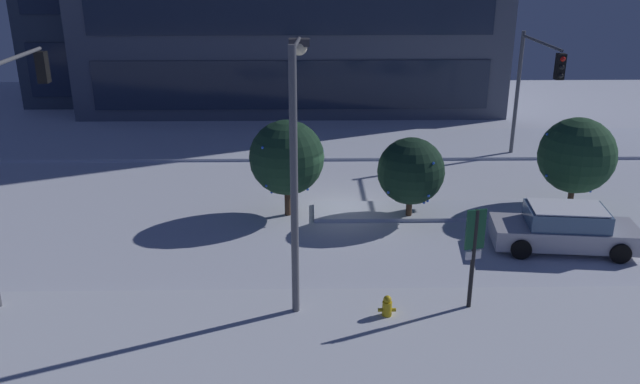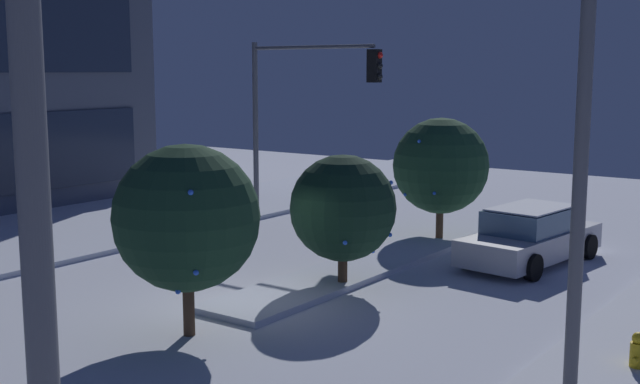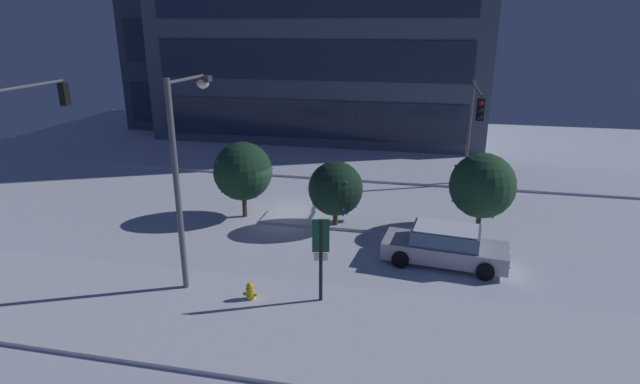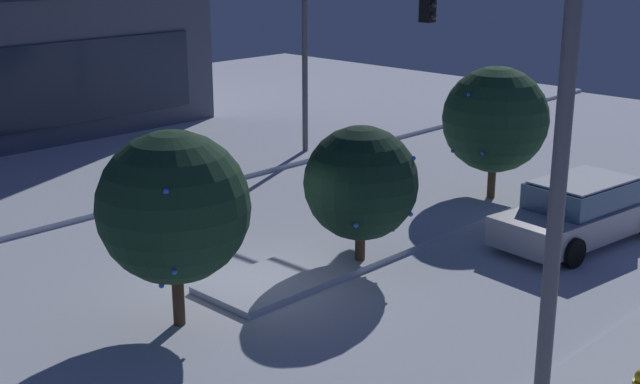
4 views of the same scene
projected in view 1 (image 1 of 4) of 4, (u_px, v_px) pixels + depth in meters
The scene contains 13 objects.
ground at pixel (334, 211), 24.61m from camera, with size 52.00×52.00×0.00m, color silver.
curb_strip_near at pixel (348, 342), 16.32m from camera, with size 52.00×5.20×0.14m, color silver.
curb_strip_far at pixel (328, 144), 32.84m from camera, with size 52.00×5.20×0.14m, color silver.
median_strip at pixel (433, 211), 24.46m from camera, with size 9.00×1.80×0.14m, color silver.
car_near at pixel (565, 229), 21.31m from camera, with size 4.90×2.42×1.49m.
traffic_light_corner_near_left at pixel (6, 126), 18.31m from camera, with size 0.32×5.73×6.59m.
traffic_light_corner_far_right at pixel (535, 77), 27.91m from camera, with size 0.32×5.14×5.89m.
street_lamp_arched at pixel (296, 140), 16.64m from camera, with size 0.56×2.56×7.27m.
fire_hydrant at pixel (387, 308), 17.29m from camera, with size 0.48×0.26×0.73m.
parking_info_sign at pixel (474, 248), 17.17m from camera, with size 0.55×0.19×3.01m.
decorated_tree_median at pixel (411, 171), 23.29m from camera, with size 2.44×2.44×3.08m.
decorated_tree_left_of_median at pixel (287, 158), 23.50m from camera, with size 2.75×2.75×3.63m.
decorated_tree_right_of_median at pixel (577, 156), 24.03m from camera, with size 2.85×2.84×3.59m.
Camera 1 is at (-0.96, -22.75, 9.36)m, focal length 36.30 mm.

